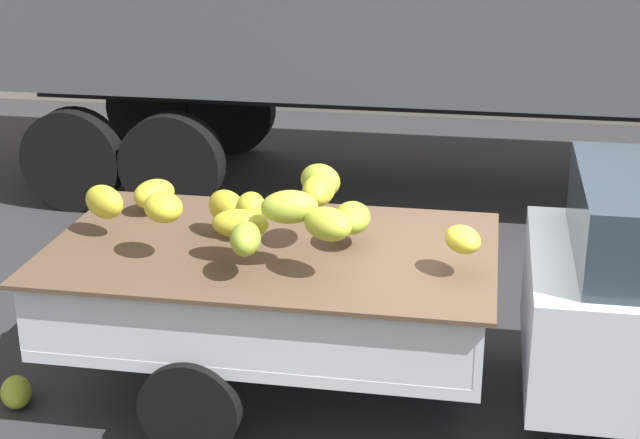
# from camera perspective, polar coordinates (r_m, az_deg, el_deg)

# --- Properties ---
(ground) EXTENTS (220.00, 220.00, 0.00)m
(ground) POSITION_cam_1_polar(r_m,az_deg,el_deg) (6.81, 10.20, -10.90)
(ground) COLOR #28282B
(curb_strip) EXTENTS (80.00, 0.80, 0.16)m
(curb_strip) POSITION_cam_1_polar(r_m,az_deg,el_deg) (14.68, 10.52, 6.44)
(curb_strip) COLOR gray
(curb_strip) RESTS_ON ground
(pickup_truck) EXTENTS (5.24, 1.87, 1.70)m
(pickup_truck) POSITION_cam_1_polar(r_m,az_deg,el_deg) (6.43, 15.44, -4.35)
(pickup_truck) COLOR silver
(pickup_truck) RESTS_ON ground
(fallen_banana_bunch_near_tailgate) EXTENTS (0.35, 0.41, 0.18)m
(fallen_banana_bunch_near_tailgate) POSITION_cam_1_polar(r_m,az_deg,el_deg) (7.04, -17.35, -9.60)
(fallen_banana_bunch_near_tailgate) COLOR olive
(fallen_banana_bunch_near_tailgate) RESTS_ON ground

